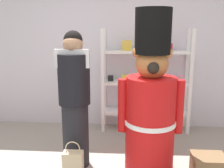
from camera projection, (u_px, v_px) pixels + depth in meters
back_wall at (112, 47)px, 4.14m from camera, size 6.40×0.12×2.60m
merchandise_shelf at (145, 80)px, 4.00m from camera, size 1.36×0.35×1.60m
teddy_bear_guard at (151, 105)px, 2.83m from camera, size 0.73×0.57×1.81m
person_shopper at (75, 99)px, 2.92m from camera, size 0.38×0.36×1.58m
shopping_bag at (73, 166)px, 2.72m from camera, size 0.21×0.12×0.45m
display_crate at (208, 167)px, 2.78m from camera, size 0.36×0.28×0.26m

